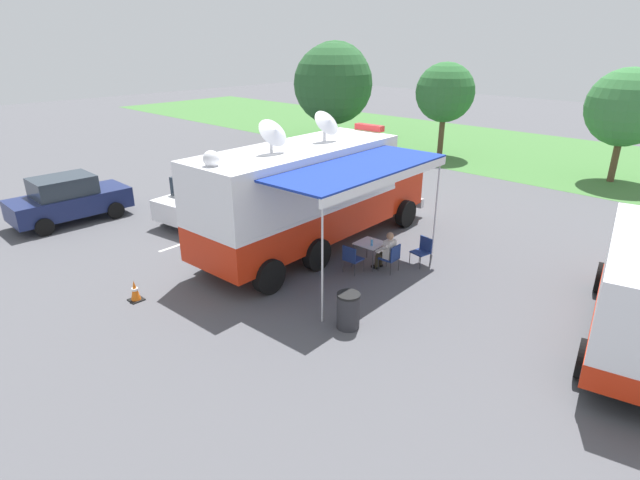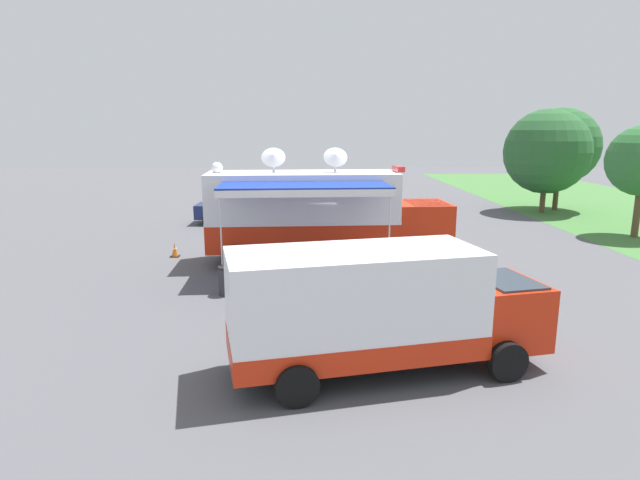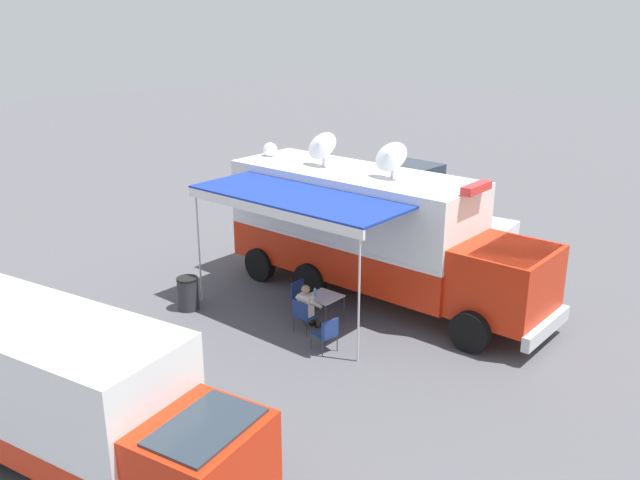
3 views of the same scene
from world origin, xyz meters
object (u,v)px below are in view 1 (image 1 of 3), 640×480
at_px(folding_chair_at_table, 392,256).
at_px(car_far_corner, 209,196).
at_px(seated_responder, 387,250).
at_px(traffic_cone, 135,291).
at_px(trash_bin, 348,311).
at_px(folding_table, 370,245).
at_px(folding_chair_beside_table, 352,257).
at_px(car_behind_truck, 68,199).
at_px(command_truck, 315,191).
at_px(folding_chair_spare_by_truck, 423,249).
at_px(water_bottle, 372,242).

height_order(folding_chair_at_table, car_far_corner, car_far_corner).
bearing_deg(car_far_corner, folding_chair_at_table, 6.30).
xyz_separation_m(seated_responder, traffic_cone, (-3.73, -6.16, -0.37)).
bearing_deg(traffic_cone, car_far_corner, 127.76).
xyz_separation_m(folding_chair_at_table, trash_bin, (1.09, -3.26, -0.06)).
bearing_deg(folding_table, car_far_corner, -173.26).
height_order(folding_chair_beside_table, traffic_cone, folding_chair_beside_table).
relative_size(folding_chair_at_table, car_behind_truck, 0.21).
bearing_deg(folding_chair_at_table, trash_bin, -71.57).
bearing_deg(traffic_cone, trash_bin, 30.10).
bearing_deg(command_truck, folding_chair_beside_table, -17.67).
bearing_deg(folding_table, folding_chair_spare_by_truck, 44.79).
bearing_deg(folding_chair_spare_by_truck, trash_bin, -80.60).
bearing_deg(command_truck, folding_chair_spare_by_truck, 21.11).
distance_m(folding_table, folding_chair_spare_by_truck, 1.64).
height_order(folding_chair_spare_by_truck, car_far_corner, car_far_corner).
bearing_deg(seated_responder, water_bottle, -158.19).
bearing_deg(water_bottle, folding_table, 138.72).
relative_size(folding_table, folding_chair_at_table, 0.96).
bearing_deg(folding_chair_spare_by_truck, water_bottle, -127.18).
distance_m(folding_chair_at_table, trash_bin, 3.44).
relative_size(trash_bin, traffic_cone, 1.57).
bearing_deg(car_far_corner, folding_chair_beside_table, 0.01).
bearing_deg(water_bottle, command_truck, -180.00).
height_order(command_truck, car_far_corner, command_truck).
bearing_deg(car_far_corner, folding_chair_spare_by_truck, 13.46).
bearing_deg(folding_table, folding_chair_beside_table, -91.67).
bearing_deg(command_truck, car_far_corner, -172.02).
distance_m(command_truck, trash_bin, 5.34).
bearing_deg(folding_chair_beside_table, car_far_corner, -179.99).
xyz_separation_m(water_bottle, car_behind_truck, (-10.97, -4.58, 0.05)).
bearing_deg(folding_chair_at_table, folding_table, -177.64).
bearing_deg(folding_chair_at_table, car_far_corner, -173.70).
height_order(command_truck, folding_table, command_truck).
distance_m(command_truck, folding_chair_spare_by_truck, 3.89).
distance_m(water_bottle, seated_responder, 0.51).
distance_m(folding_chair_spare_by_truck, traffic_cone, 8.45).
height_order(water_bottle, folding_chair_beside_table, water_bottle).
distance_m(folding_chair_spare_by_truck, car_behind_truck, 13.33).
distance_m(command_truck, car_behind_truck, 9.79).
bearing_deg(command_truck, folding_chair_at_table, 3.50).
distance_m(water_bottle, folding_chair_beside_table, 0.79).
distance_m(command_truck, traffic_cone, 6.27).
height_order(folding_table, folding_chair_beside_table, folding_chair_beside_table).
distance_m(folding_chair_at_table, seated_responder, 0.23).
relative_size(folding_table, car_far_corner, 0.19).
bearing_deg(traffic_cone, folding_chair_beside_table, 59.63).
bearing_deg(car_behind_truck, folding_chair_at_table, 22.35).
bearing_deg(trash_bin, folding_chair_at_table, 108.43).
xyz_separation_m(command_truck, car_far_corner, (-4.99, -0.70, -1.07)).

